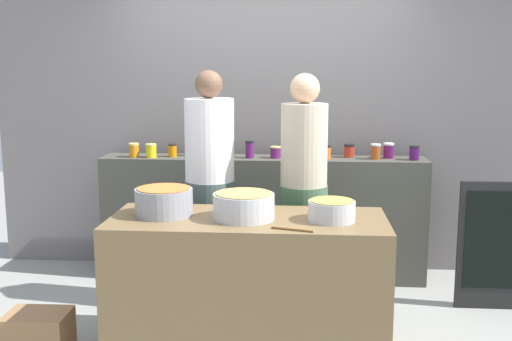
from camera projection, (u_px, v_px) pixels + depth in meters
The scene contains 27 objects.
ground at pixel (252, 330), 4.21m from camera, with size 12.00×12.00×0.00m, color gray.
storefront_wall at pixel (266, 99), 5.38m from camera, with size 4.80×0.12×3.00m, color slate.
display_shelf at pixel (263, 218), 5.20m from camera, with size 2.70×0.36×1.03m, color #414139.
prep_table at pixel (248, 285), 3.84m from camera, with size 1.70×0.70×0.87m, color brown.
preserve_jar_0 at pixel (134, 150), 5.12m from camera, with size 0.09×0.09×0.12m.
preserve_jar_1 at pixel (151, 151), 5.11m from camera, with size 0.09×0.09×0.11m.
preserve_jar_2 at pixel (172, 150), 5.15m from camera, with size 0.07×0.07×0.11m.
preserve_jar_3 at pixel (190, 149), 5.21m from camera, with size 0.07×0.07×0.12m.
preserve_jar_4 at pixel (208, 149), 5.12m from camera, with size 0.07×0.07×0.13m.
preserve_jar_5 at pixel (224, 150), 5.19m from camera, with size 0.07×0.07×0.11m.
preserve_jar_6 at pixel (250, 149), 5.08m from camera, with size 0.07×0.07×0.14m.
preserve_jar_7 at pixel (275, 152), 5.07m from camera, with size 0.09×0.09×0.10m.
preserve_jar_8 at pixel (298, 150), 5.11m from camera, with size 0.07×0.07×0.12m.
preserve_jar_9 at pixel (311, 149), 5.13m from camera, with size 0.08×0.08×0.14m.
preserve_jar_10 at pixel (326, 152), 5.03m from camera, with size 0.08×0.08×0.11m.
preserve_jar_11 at pixel (349, 151), 5.12m from camera, with size 0.09×0.09×0.11m.
preserve_jar_12 at pixel (376, 151), 5.01m from camera, with size 0.08×0.08×0.13m.
preserve_jar_13 at pixel (389, 151), 5.07m from camera, with size 0.09×0.09×0.13m.
preserve_jar_14 at pixel (414, 153), 4.97m from camera, with size 0.08×0.08×0.12m.
cooking_pot_left at pixel (164, 202), 3.82m from camera, with size 0.36×0.36×0.17m.
cooking_pot_center at pixel (244, 206), 3.73m from camera, with size 0.37×0.37×0.16m.
cooking_pot_right at pixel (332, 211), 3.69m from camera, with size 0.28×0.28×0.13m.
wooden_spoon at pixel (293, 229), 3.48m from camera, with size 0.02×0.02×0.25m, color #9E703D.
cook_with_tongs at pixel (210, 203), 4.49m from camera, with size 0.37×0.37×1.76m.
cook_in_cap at pixel (303, 206), 4.41m from camera, with size 0.34×0.34×1.74m.
bread_crate at pixel (38, 332), 3.89m from camera, with size 0.39×0.29×0.25m, color #916944.
chalkboard_sign at pixel (497, 245), 4.51m from camera, with size 0.57×0.05×0.96m.
Camera 1 is at (0.33, -3.95, 1.79)m, focal length 43.20 mm.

